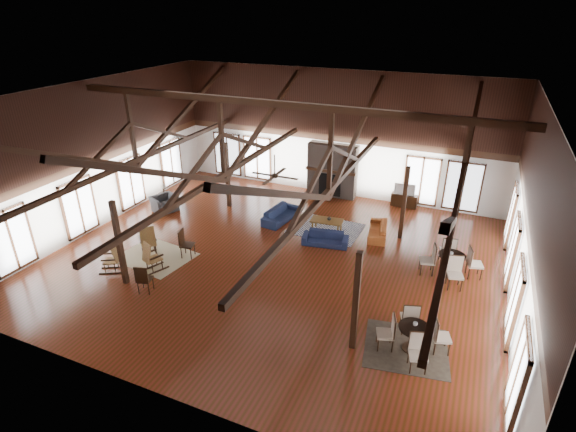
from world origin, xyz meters
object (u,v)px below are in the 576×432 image
at_px(sofa_navy_left, 281,214).
at_px(sofa_orange, 378,230).
at_px(sofa_navy_front, 325,239).
at_px(tv_console, 404,200).
at_px(coffee_table, 327,221).
at_px(armchair, 164,203).
at_px(cafe_table_near, 414,334).
at_px(cafe_table_far, 451,261).

height_order(sofa_navy_left, sofa_orange, sofa_navy_left).
xyz_separation_m(sofa_navy_front, tv_console, (2.18, 5.01, 0.04)).
bearing_deg(coffee_table, sofa_navy_front, -79.88).
xyz_separation_m(armchair, cafe_table_near, (11.98, -4.81, 0.17)).
distance_m(sofa_orange, tv_console, 3.48).
relative_size(cafe_table_near, tv_console, 1.71).
bearing_deg(sofa_navy_left, cafe_table_near, -124.40).
relative_size(sofa_navy_front, armchair, 1.65).
height_order(sofa_navy_left, tv_console, tv_console).
relative_size(cafe_table_near, cafe_table_far, 0.94).
relative_size(armchair, cafe_table_far, 0.50).
bearing_deg(sofa_orange, tv_console, 162.74).
bearing_deg(sofa_navy_left, sofa_orange, -78.78).
bearing_deg(sofa_navy_front, cafe_table_near, -58.11).
bearing_deg(coffee_table, tv_console, 51.06).
xyz_separation_m(sofa_navy_front, cafe_table_near, (4.15, -4.69, 0.26)).
bearing_deg(armchair, tv_console, -39.01).
relative_size(sofa_orange, cafe_table_far, 0.83).
relative_size(coffee_table, cafe_table_near, 0.68).
height_order(sofa_orange, tv_console, tv_console).
height_order(armchair, tv_console, armchair).
xyz_separation_m(cafe_table_far, tv_console, (-2.54, 5.35, -0.26)).
relative_size(sofa_navy_front, coffee_table, 1.29).
distance_m(sofa_navy_left, cafe_table_near, 8.94).
distance_m(sofa_navy_left, sofa_orange, 4.25).
bearing_deg(sofa_navy_left, coffee_table, -86.31).
height_order(sofa_navy_left, coffee_table, sofa_navy_left).
relative_size(sofa_navy_left, cafe_table_far, 0.92).
bearing_deg(cafe_table_near, armchair, 158.14).
bearing_deg(cafe_table_far, cafe_table_near, -97.60).
height_order(coffee_table, armchair, armchair).
distance_m(sofa_navy_front, tv_console, 5.46).
distance_m(cafe_table_near, tv_console, 9.89).
xyz_separation_m(sofa_orange, cafe_table_near, (2.42, -6.24, 0.26)).
distance_m(coffee_table, armchair, 7.58).
height_order(sofa_navy_front, coffee_table, sofa_navy_front).
height_order(sofa_navy_front, sofa_orange, sofa_orange).
height_order(coffee_table, cafe_table_near, cafe_table_near).
bearing_deg(sofa_navy_front, cafe_table_far, -13.75).
distance_m(sofa_orange, coffee_table, 2.11).
relative_size(sofa_orange, coffee_table, 1.31).
relative_size(sofa_navy_front, cafe_table_near, 0.88).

